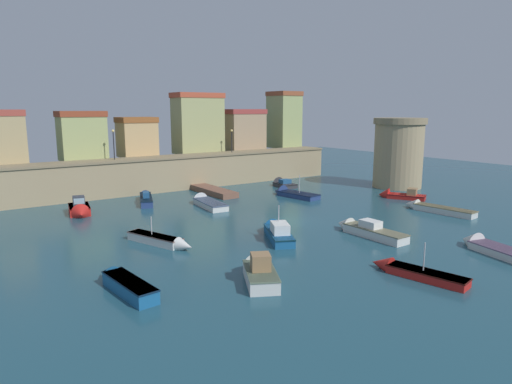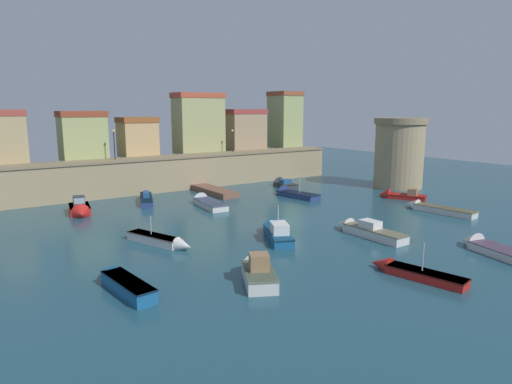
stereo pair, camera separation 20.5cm
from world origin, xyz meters
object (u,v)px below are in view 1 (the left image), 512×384
at_px(moored_boat_10, 124,283).
at_px(moored_boat_11, 282,184).
at_px(moored_boat_1, 206,202).
at_px(moored_boat_6, 259,270).
at_px(moored_boat_3, 434,208).
at_px(moored_boat_4, 290,193).
at_px(moored_boat_12, 411,271).
at_px(moored_boat_2, 366,230).
at_px(moored_boat_7, 277,231).
at_px(moored_boat_8, 398,195).
at_px(mooring_buoy_0, 346,230).
at_px(quay_lamp_0, 113,140).
at_px(moored_boat_9, 146,198).
at_px(moored_boat_13, 491,248).
at_px(moored_boat_0, 163,241).
at_px(quay_lamp_1, 232,137).
at_px(fortress_tower, 398,152).
at_px(moored_boat_5, 80,210).

relative_size(moored_boat_10, moored_boat_11, 1.39).
distance_m(moored_boat_1, moored_boat_6, 22.31).
height_order(moored_boat_3, moored_boat_4, moored_boat_4).
bearing_deg(moored_boat_11, moored_boat_12, 160.97).
bearing_deg(moored_boat_2, moored_boat_7, 59.08).
bearing_deg(moored_boat_10, moored_boat_3, -92.80).
bearing_deg(moored_boat_1, moored_boat_12, -173.16).
height_order(moored_boat_8, moored_boat_12, moored_boat_12).
distance_m(moored_boat_4, moored_boat_11, 7.00).
height_order(moored_boat_8, mooring_buoy_0, moored_boat_8).
relative_size(moored_boat_7, moored_boat_11, 1.51).
height_order(quay_lamp_0, moored_boat_9, quay_lamp_0).
height_order(moored_boat_6, mooring_buoy_0, moored_boat_6).
relative_size(moored_boat_6, moored_boat_13, 0.79).
bearing_deg(moored_boat_2, moored_boat_6, 102.78).
xyz_separation_m(moored_boat_2, moored_boat_12, (-4.81, -7.99, -0.16)).
bearing_deg(moored_boat_9, moored_boat_0, -177.68).
bearing_deg(moored_boat_12, moored_boat_10, 50.91).
height_order(moored_boat_6, moored_boat_10, moored_boat_6).
xyz_separation_m(moored_boat_7, mooring_buoy_0, (6.20, -1.74, -0.49)).
xyz_separation_m(moored_boat_13, mooring_buoy_0, (-4.23, 10.34, -0.31)).
height_order(moored_boat_1, moored_boat_7, moored_boat_7).
distance_m(quay_lamp_1, mooring_buoy_0, 28.65).
height_order(quay_lamp_0, moored_boat_8, quay_lamp_0).
relative_size(fortress_tower, moored_boat_4, 1.36).
relative_size(moored_boat_2, mooring_buoy_0, 12.35).
bearing_deg(moored_boat_8, moored_boat_1, 36.88).
height_order(moored_boat_3, moored_boat_6, moored_boat_6).
height_order(moored_boat_11, moored_boat_13, moored_boat_11).
xyz_separation_m(moored_boat_0, moored_boat_1, (9.70, 11.03, -0.01)).
bearing_deg(moored_boat_3, moored_boat_7, 78.30).
bearing_deg(moored_boat_7, moored_boat_5, 59.61).
relative_size(moored_boat_7, moored_boat_13, 0.99).
bearing_deg(moored_boat_6, moored_boat_10, 95.00).
height_order(fortress_tower, moored_boat_5, fortress_tower).
bearing_deg(moored_boat_2, mooring_buoy_0, 4.73).
height_order(quay_lamp_1, moored_boat_8, quay_lamp_1).
distance_m(moored_boat_7, moored_boat_12, 11.87).
xyz_separation_m(moored_boat_4, moored_boat_12, (-10.47, -24.86, -0.01)).
distance_m(quay_lamp_1, moored_boat_9, 17.32).
bearing_deg(moored_boat_13, mooring_buoy_0, 35.48).
bearing_deg(quay_lamp_1, fortress_tower, -44.28).
bearing_deg(moored_boat_1, moored_boat_4, -89.79).
distance_m(moored_boat_6, moored_boat_10, 7.98).
height_order(moored_boat_4, moored_boat_8, moored_boat_4).
bearing_deg(quay_lamp_0, moored_boat_7, -79.10).
bearing_deg(moored_boat_1, moored_boat_9, 45.77).
height_order(moored_boat_12, moored_boat_13, moored_boat_12).
distance_m(moored_boat_4, moored_boat_5, 23.68).
xyz_separation_m(quay_lamp_1, moored_boat_10, (-25.55, -29.41, -6.02)).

